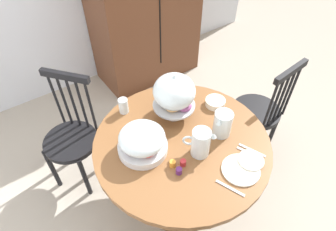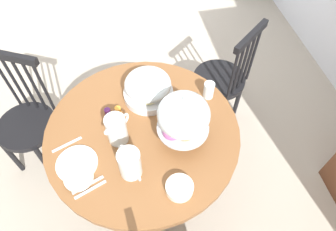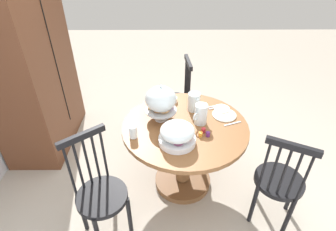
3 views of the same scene
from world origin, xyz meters
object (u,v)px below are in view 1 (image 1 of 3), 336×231
Objects in this scene: cereal_bowl at (215,102)px; drinking_glass at (123,106)px; dining_table at (181,162)px; orange_juice_pitcher at (200,144)px; fruit_platter_covered at (142,141)px; windsor_chair_near_window at (72,139)px; pastry_stand_with_dome at (174,93)px; china_plate_small at (251,160)px; windsor_chair_facing_door at (259,113)px; milk_pitcher at (222,125)px; china_plate_large at (241,170)px.

drinking_glass is (-0.56, 0.31, 0.03)m from cereal_bowl.
dining_table is 0.35m from orange_juice_pitcher.
drinking_glass is at bearing 78.91° from fruit_platter_covered.
windsor_chair_near_window is at bearing 145.00° from drinking_glass.
fruit_platter_covered reaches higher than cereal_bowl.
pastry_stand_with_dome is (0.09, 0.21, 0.43)m from dining_table.
windsor_chair_near_window is at bearing 125.61° from china_plate_small.
dining_table is 1.14× the size of windsor_chair_near_window.
fruit_platter_covered is 0.37m from drinking_glass.
drinking_glass reaches higher than dining_table.
orange_juice_pitcher is at bearing -167.12° from windsor_chair_facing_door.
milk_pitcher is at bearing 87.50° from china_plate_small.
dining_table is 0.40m from fruit_platter_covered.
milk_pitcher reaches higher than china_plate_small.
drinking_glass is (-0.26, 0.22, -0.14)m from pastry_stand_with_dome.
china_plate_small is (0.20, -0.23, -0.07)m from orange_juice_pitcher.
cereal_bowl is (0.39, 0.13, 0.26)m from dining_table.
windsor_chair_near_window is 1.00× the size of windsor_chair_facing_door.
windsor_chair_near_window is 0.76m from fruit_platter_covered.
dining_table is 0.55m from drinking_glass.
windsor_chair_facing_door reaches higher than china_plate_small.
china_plate_small is at bearing -54.39° from windsor_chair_near_window.
windsor_chair_near_window is 6.96× the size of cereal_bowl.
orange_juice_pitcher is 1.69× the size of drinking_glass.
windsor_chair_near_window reaches higher than dining_table.
cereal_bowl is at bearing 63.28° from china_plate_large.
orange_juice_pitcher reaches higher than china_plate_large.
china_plate_large is at bearing -57.98° from windsor_chair_near_window.
orange_juice_pitcher reaches higher than cereal_bowl.
orange_juice_pitcher is at bearing -77.87° from dining_table.
windsor_chair_facing_door is at bearing -20.59° from drinking_glass.
milk_pitcher is 0.27m from cereal_bowl.
china_plate_small is at bearing -57.49° from dining_table.
windsor_chair_facing_door is at bearing -24.64° from windsor_chair_near_window.
drinking_glass is at bearing 116.44° from china_plate_small.
cereal_bowl reaches higher than china_plate_small.
orange_juice_pitcher is (0.03, -0.14, 0.32)m from dining_table.
windsor_chair_facing_door is 6.96× the size of cereal_bowl.
dining_table is at bearing 110.82° from china_plate_large.
pastry_stand_with_dome is 3.13× the size of drinking_glass.
drinking_glass is at bearing -35.00° from windsor_chair_near_window.
fruit_platter_covered is at bearing 160.17° from milk_pitcher.
fruit_platter_covered is 0.59m from china_plate_large.
pastry_stand_with_dome is 0.62m from china_plate_small.
dining_table is 1.14× the size of windsor_chair_facing_door.
china_plate_large is (0.66, -1.05, 0.29)m from windsor_chair_near_window.
pastry_stand_with_dome reaches higher than dining_table.
pastry_stand_with_dome is 0.35m from cereal_bowl.
dining_table is 0.41m from milk_pitcher.
windsor_chair_near_window is 3.25× the size of fruit_platter_covered.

